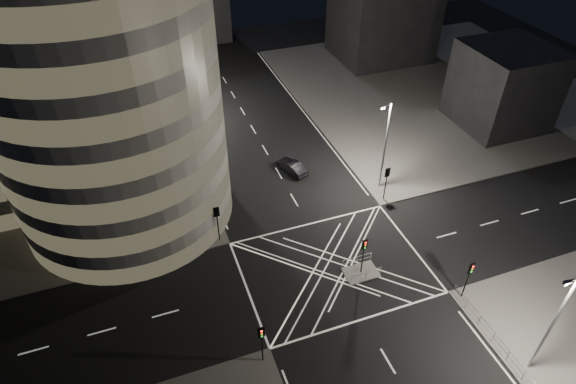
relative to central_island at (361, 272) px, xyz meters
name	(u,v)px	position (x,y,z in m)	size (l,w,h in m)	color
ground	(333,267)	(-2.00, 1.50, -0.07)	(120.00, 120.00, 0.00)	black
sidewalk_far_left	(7,166)	(-31.00, 28.50, 0.00)	(42.00, 42.00, 0.15)	#575552
sidewalk_far_right	(438,87)	(27.00, 28.50, 0.00)	(42.00, 42.00, 0.15)	#575552
central_island	(361,272)	(0.00, 0.00, 0.00)	(3.00, 2.00, 0.15)	slate
office_tower_curved	(47,85)	(-22.74, 20.24, 12.58)	(30.00, 29.00, 27.20)	gray
office_block_rear	(45,19)	(-24.00, 43.50, 11.07)	(24.00, 16.00, 22.00)	gray
building_right_far	(384,9)	(24.00, 41.50, 7.58)	(14.00, 12.00, 15.00)	black
building_right_near	(504,86)	(28.00, 17.50, 5.08)	(10.00, 10.00, 10.00)	black
tree_a	(192,197)	(-12.50, 10.50, 4.05)	(4.01, 4.01, 6.29)	black
tree_b	(179,154)	(-12.50, 16.50, 5.07)	(4.20, 4.20, 7.42)	black
tree_c	(170,129)	(-12.50, 22.50, 4.52)	(4.61, 4.61, 7.10)	black
tree_d	(161,98)	(-12.50, 28.50, 5.26)	(5.74, 5.74, 8.49)	black
tree_e	(156,87)	(-12.50, 34.50, 3.95)	(3.46, 3.46, 5.88)	black
traffic_signal_fl	(217,218)	(-10.80, 8.30, 2.84)	(0.55, 0.22, 4.00)	black
traffic_signal_nl	(262,338)	(-10.80, -5.30, 2.84)	(0.55, 0.22, 4.00)	black
traffic_signal_fr	(387,178)	(6.80, 8.30, 2.84)	(0.55, 0.22, 4.00)	black
traffic_signal_nr	(469,274)	(6.80, -5.30, 2.84)	(0.55, 0.22, 4.00)	black
traffic_signal_island	(364,250)	(0.00, 0.00, 2.84)	(0.55, 0.22, 4.00)	black
street_lamp_left_near	(195,165)	(-11.44, 13.50, 5.47)	(1.25, 0.25, 10.00)	slate
street_lamp_left_far	(166,84)	(-11.44, 31.50, 5.47)	(1.25, 0.25, 10.00)	slate
street_lamp_right_far	(385,144)	(7.44, 10.50, 5.47)	(1.25, 0.25, 10.00)	slate
street_lamp_right_near	(553,322)	(7.44, -12.50, 5.47)	(1.25, 0.25, 10.00)	slate
railing_near_right	(501,346)	(6.30, -10.65, 0.62)	(0.06, 11.70, 1.10)	slate
railing_island_south	(366,275)	(0.00, -0.90, 0.62)	(2.80, 0.06, 1.10)	slate
railing_island_north	(357,261)	(0.00, 0.90, 0.62)	(2.80, 0.06, 1.10)	slate
sedan	(292,167)	(-0.50, 16.28, 0.60)	(1.44, 4.12, 1.36)	black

